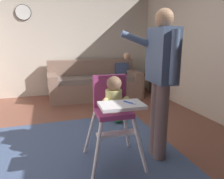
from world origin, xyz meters
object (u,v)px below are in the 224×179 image
high_chair (113,103)px  toy_ball_second (119,115)px  side_table (147,81)px  adult_standing (161,78)px  sippy_cup (147,73)px  couch (94,83)px  wall_clock (23,12)px

high_chair → toy_ball_second: high_chair is taller
toy_ball_second → side_table: 1.82m
adult_standing → sippy_cup: 2.70m
couch → side_table: 1.25m
side_table → wall_clock: (-2.66, 0.79, 1.52)m
high_chair → sippy_cup: size_ratio=9.74×
toy_ball_second → high_chair: bearing=-112.3°
toy_ball_second → sippy_cup: bearing=49.0°
side_table → high_chair: bearing=-124.0°
sippy_cup → high_chair: bearing=-123.8°
couch → toy_ball_second: size_ratio=8.76×
couch → sippy_cup: 1.26m
adult_standing → toy_ball_second: 1.35m
couch → wall_clock: bearing=-108.2°
couch → sippy_cup: couch is taller
sippy_cup → wall_clock: 3.07m
wall_clock → sippy_cup: bearing=-16.6°
toy_ball_second → side_table: side_table is taller
sippy_cup → couch: bearing=165.3°
couch → high_chair: (-0.42, -2.72, 0.35)m
wall_clock → side_table: bearing=-16.5°
adult_standing → wall_clock: bearing=-60.7°
couch → adult_standing: bearing=2.2°
high_chair → wall_clock: wall_clock is taller
couch → high_chair: bearing=-8.7°
high_chair → couch: bearing=174.1°
sippy_cup → wall_clock: size_ratio=0.30×
sippy_cup → adult_standing: bearing=-114.0°
wall_clock → high_chair: bearing=-72.0°
toy_ball_second → adult_standing: bearing=-85.3°
couch → wall_clock: size_ratio=6.20×
side_table → adult_standing: bearing=-114.3°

